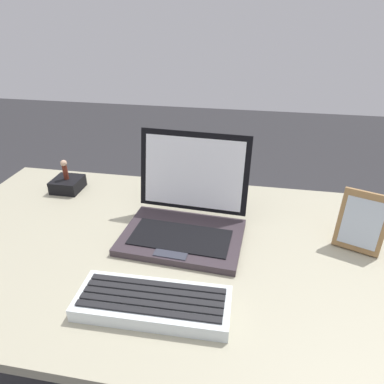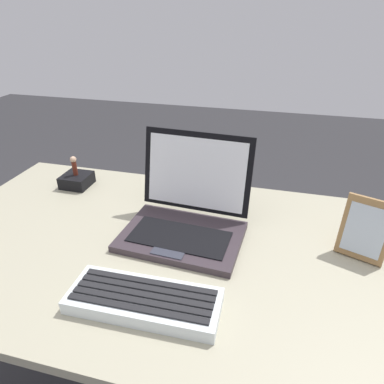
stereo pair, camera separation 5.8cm
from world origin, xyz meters
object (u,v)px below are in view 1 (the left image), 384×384
Objects in this scene: laptop_front at (186,215)px; figurine_stand at (68,184)px; external_keyboard at (154,303)px; photo_frame at (362,222)px; figurine at (65,168)px.

laptop_front is 0.47m from figurine_stand.
photo_frame is (0.45, 0.29, 0.06)m from external_keyboard.
external_keyboard is 3.47× the size of figurine_stand.
figurine_stand is (-0.44, 0.17, -0.03)m from laptop_front.
figurine is (-0.00, 0.00, 0.06)m from figurine_stand.
figurine_stand is 1.36× the size of figurine.
figurine_stand is at bearing 133.47° from external_keyboard.
photo_frame is at bearing 32.55° from external_keyboard.
photo_frame is 1.71× the size of figurine_stand.
photo_frame reaches higher than external_keyboard.
laptop_front is 3.57× the size of figurine_stand.
photo_frame is 0.89m from figurine_stand.
laptop_front reaches higher than figurine.
photo_frame is at bearing -10.49° from figurine_stand.
figurine_stand is at bearing 158.90° from laptop_front.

